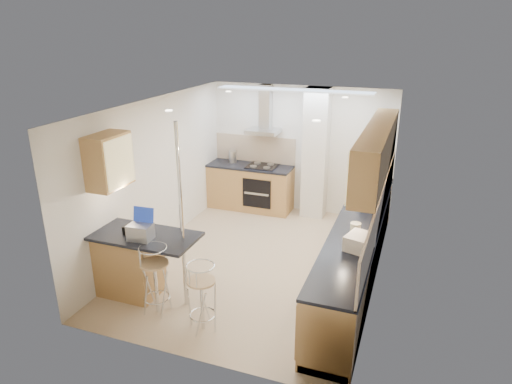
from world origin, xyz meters
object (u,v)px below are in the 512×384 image
(bar_stool_near, at_px, (156,280))
(bread_bin, at_px, (359,242))
(microwave, at_px, (372,198))
(laptop, at_px, (140,232))
(bar_stool_end, at_px, (202,297))

(bar_stool_near, relative_size, bread_bin, 2.61)
(microwave, relative_size, bread_bin, 1.33)
(laptop, relative_size, bar_stool_near, 0.32)
(microwave, distance_m, laptop, 3.48)
(laptop, height_order, bar_stool_near, laptop)
(bar_stool_near, bearing_deg, microwave, 22.18)
(microwave, xyz_separation_m, laptop, (-2.67, -2.24, -0.01))
(laptop, distance_m, bar_stool_near, 0.65)
(microwave, distance_m, bar_stool_end, 3.08)
(bar_stool_near, distance_m, bar_stool_end, 0.73)
(bar_stool_near, height_order, bar_stool_end, bar_stool_near)
(bar_stool_end, relative_size, bread_bin, 2.46)
(laptop, relative_size, bread_bin, 0.83)
(microwave, bearing_deg, bar_stool_near, 126.65)
(microwave, distance_m, bread_bin, 1.51)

